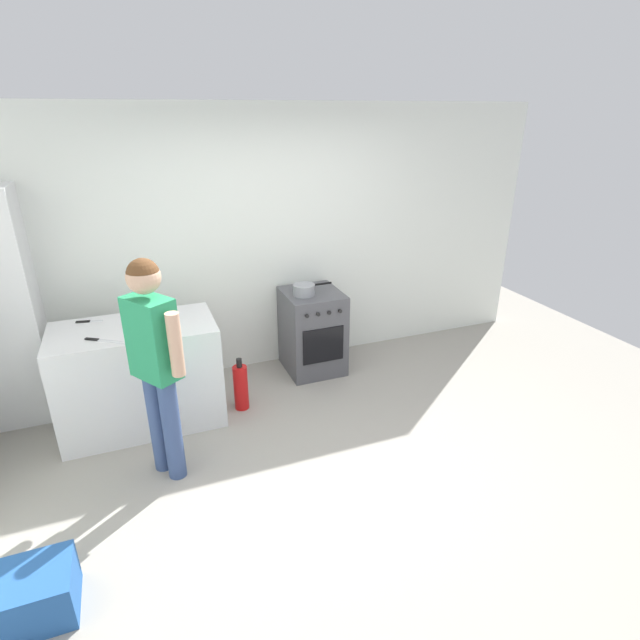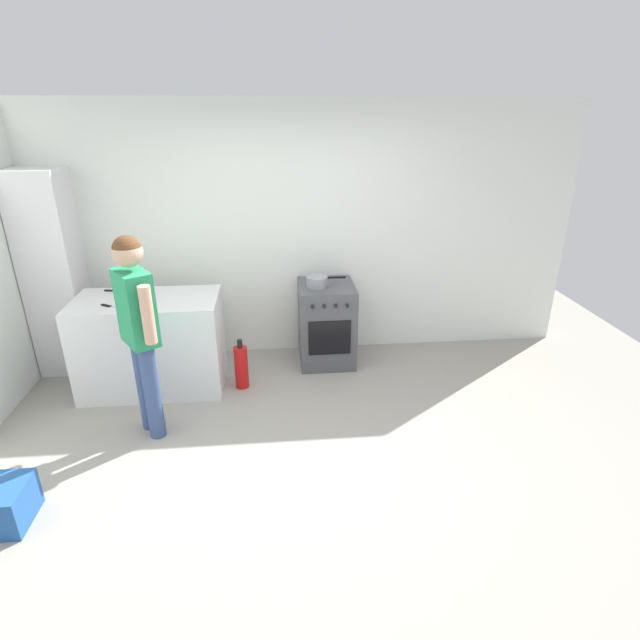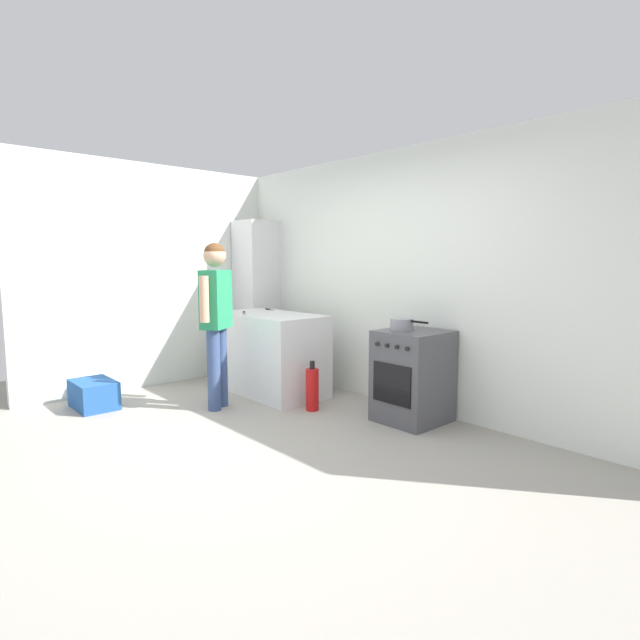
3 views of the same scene
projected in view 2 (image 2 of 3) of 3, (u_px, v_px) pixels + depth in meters
name	position (u px, v px, depth m)	size (l,w,h in m)	color
ground_plane	(303.00, 455.00, 3.89)	(8.00, 8.00, 0.00)	gray
back_wall	(289.00, 233.00, 5.17)	(6.00, 0.10, 2.60)	silver
counter_unit	(151.00, 344.00, 4.69)	(1.30, 0.70, 0.90)	silver
oven_left	(326.00, 323.00, 5.20)	(0.56, 0.62, 0.85)	#4C4C51
pot	(317.00, 282.00, 4.96)	(0.39, 0.21, 0.11)	gray
knife_bread	(115.00, 308.00, 4.31)	(0.31, 0.22, 0.01)	silver
knife_paring	(113.00, 291.00, 4.71)	(0.21, 0.07, 0.01)	silver
person	(138.00, 321.00, 3.80)	(0.35, 0.49, 1.66)	#384C7A
fire_extinguisher	(241.00, 367.00, 4.76)	(0.13, 0.13, 0.50)	red
larder_cabinet	(54.00, 275.00, 4.83)	(0.48, 0.44, 2.00)	silver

